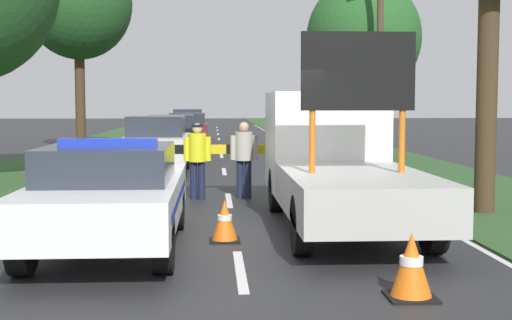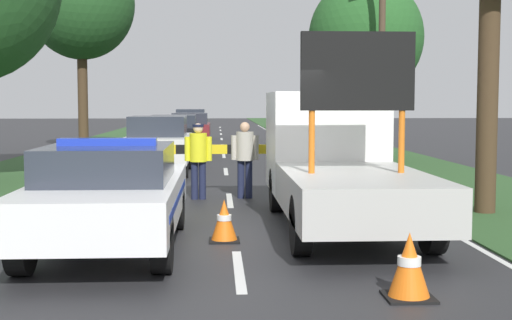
{
  "view_description": "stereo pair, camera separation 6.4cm",
  "coord_description": "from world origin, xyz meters",
  "px_view_note": "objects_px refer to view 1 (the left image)",
  "views": [
    {
      "loc": [
        -0.32,
        -10.79,
        2.04
      ],
      "look_at": [
        0.38,
        0.82,
        1.1
      ],
      "focal_mm": 50.0,
      "sensor_mm": 36.0,
      "label": 1
    },
    {
      "loc": [
        -0.26,
        -10.79,
        2.04
      ],
      "look_at": [
        0.38,
        0.82,
        1.1
      ],
      "focal_mm": 50.0,
      "sensor_mm": 36.0,
      "label": 2
    }
  ],
  "objects_px": {
    "queued_car_wagon_maroon": "(188,129)",
    "roadside_tree_far_left": "(364,38)",
    "traffic_cone_near_police": "(105,182)",
    "pedestrian_civilian": "(244,154)",
    "police_car": "(110,193)",
    "roadside_tree_mid_left": "(78,4)",
    "utility_pole": "(380,52)",
    "queued_car_van_white": "(157,144)",
    "police_officer": "(197,154)",
    "queued_car_sedan_black": "(172,134)",
    "queued_car_suv_grey": "(188,123)",
    "traffic_cone_centre_front": "(411,266)",
    "traffic_cone_near_truck": "(129,180)",
    "traffic_cone_behind_barrier": "(225,221)",
    "roadside_tree_mid_right": "(345,55)",
    "work_truck": "(334,158)",
    "road_barrier": "(226,153)"
  },
  "relations": [
    {
      "from": "queued_car_wagon_maroon",
      "to": "roadside_tree_far_left",
      "type": "xyz_separation_m",
      "value": [
        6.26,
        -9.38,
        3.4
      ]
    },
    {
      "from": "traffic_cone_near_police",
      "to": "pedestrian_civilian",
      "type": "bearing_deg",
      "value": -11.32
    },
    {
      "from": "police_car",
      "to": "pedestrian_civilian",
      "type": "bearing_deg",
      "value": 65.79
    },
    {
      "from": "pedestrian_civilian",
      "to": "roadside_tree_mid_left",
      "type": "xyz_separation_m",
      "value": [
        -6.17,
        15.05,
        5.13
      ]
    },
    {
      "from": "police_car",
      "to": "utility_pole",
      "type": "bearing_deg",
      "value": 58.22
    },
    {
      "from": "pedestrian_civilian",
      "to": "roadside_tree_mid_left",
      "type": "height_order",
      "value": "roadside_tree_mid_left"
    },
    {
      "from": "queued_car_van_white",
      "to": "police_officer",
      "type": "bearing_deg",
      "value": 103.06
    },
    {
      "from": "queued_car_sedan_black",
      "to": "queued_car_suv_grey",
      "type": "height_order",
      "value": "queued_car_suv_grey"
    },
    {
      "from": "police_car",
      "to": "traffic_cone_near_police",
      "type": "bearing_deg",
      "value": 96.91
    },
    {
      "from": "police_car",
      "to": "traffic_cone_centre_front",
      "type": "xyz_separation_m",
      "value": [
        3.48,
        -2.71,
        -0.44
      ]
    },
    {
      "from": "traffic_cone_near_truck",
      "to": "traffic_cone_behind_barrier",
      "type": "relative_size",
      "value": 0.86
    },
    {
      "from": "queued_car_van_white",
      "to": "roadside_tree_mid_right",
      "type": "distance_m",
      "value": 17.21
    },
    {
      "from": "traffic_cone_near_police",
      "to": "traffic_cone_behind_barrier",
      "type": "distance_m",
      "value": 5.89
    },
    {
      "from": "police_car",
      "to": "police_officer",
      "type": "height_order",
      "value": "police_officer"
    },
    {
      "from": "police_officer",
      "to": "queued_car_van_white",
      "type": "bearing_deg",
      "value": -78.95
    },
    {
      "from": "pedestrian_civilian",
      "to": "roadside_tree_far_left",
      "type": "height_order",
      "value": "roadside_tree_far_left"
    },
    {
      "from": "work_truck",
      "to": "utility_pole",
      "type": "distance_m",
      "value": 10.01
    },
    {
      "from": "traffic_cone_near_truck",
      "to": "roadside_tree_mid_left",
      "type": "xyz_separation_m",
      "value": [
        -3.58,
        13.67,
        5.82
      ]
    },
    {
      "from": "work_truck",
      "to": "roadside_tree_far_left",
      "type": "xyz_separation_m",
      "value": [
        3.01,
        11.91,
        3.1
      ]
    },
    {
      "from": "road_barrier",
      "to": "pedestrian_civilian",
      "type": "bearing_deg",
      "value": -67.7
    },
    {
      "from": "pedestrian_civilian",
      "to": "traffic_cone_centre_front",
      "type": "height_order",
      "value": "pedestrian_civilian"
    },
    {
      "from": "traffic_cone_centre_front",
      "to": "queued_car_van_white",
      "type": "height_order",
      "value": "queued_car_van_white"
    },
    {
      "from": "police_officer",
      "to": "roadside_tree_mid_right",
      "type": "bearing_deg",
      "value": -110.83
    },
    {
      "from": "road_barrier",
      "to": "queued_car_sedan_black",
      "type": "relative_size",
      "value": 0.86
    },
    {
      "from": "traffic_cone_near_police",
      "to": "traffic_cone_near_truck",
      "type": "bearing_deg",
      "value": 60.93
    },
    {
      "from": "traffic_cone_near_police",
      "to": "traffic_cone_near_truck",
      "type": "distance_m",
      "value": 0.88
    },
    {
      "from": "queued_car_sedan_black",
      "to": "police_officer",
      "type": "bearing_deg",
      "value": 95.65
    },
    {
      "from": "queued_car_sedan_black",
      "to": "roadside_tree_far_left",
      "type": "distance_m",
      "value": 8.26
    },
    {
      "from": "pedestrian_civilian",
      "to": "queued_car_sedan_black",
      "type": "relative_size",
      "value": 0.41
    },
    {
      "from": "police_car",
      "to": "work_truck",
      "type": "relative_size",
      "value": 0.8
    },
    {
      "from": "queued_car_sedan_black",
      "to": "roadside_tree_mid_left",
      "type": "distance_m",
      "value": 7.09
    },
    {
      "from": "work_truck",
      "to": "roadside_tree_far_left",
      "type": "height_order",
      "value": "roadside_tree_far_left"
    },
    {
      "from": "police_officer",
      "to": "pedestrian_civilian",
      "type": "xyz_separation_m",
      "value": [
        0.99,
        0.11,
        0.0
      ]
    },
    {
      "from": "police_officer",
      "to": "utility_pole",
      "type": "distance_m",
      "value": 8.67
    },
    {
      "from": "queued_car_suv_grey",
      "to": "roadside_tree_mid_left",
      "type": "bearing_deg",
      "value": 66.7
    },
    {
      "from": "traffic_cone_behind_barrier",
      "to": "roadside_tree_mid_left",
      "type": "xyz_separation_m",
      "value": [
        -5.68,
        19.76,
        5.78
      ]
    },
    {
      "from": "queued_car_van_white",
      "to": "queued_car_suv_grey",
      "type": "height_order",
      "value": "queued_car_suv_grey"
    },
    {
      "from": "utility_pole",
      "to": "pedestrian_civilian",
      "type": "bearing_deg",
      "value": -125.06
    },
    {
      "from": "queued_car_sedan_black",
      "to": "traffic_cone_near_police",
      "type": "bearing_deg",
      "value": 86.16
    },
    {
      "from": "traffic_cone_near_truck",
      "to": "utility_pole",
      "type": "distance_m",
      "value": 9.07
    },
    {
      "from": "traffic_cone_near_truck",
      "to": "roadside_tree_mid_right",
      "type": "height_order",
      "value": "roadside_tree_mid_right"
    },
    {
      "from": "police_officer",
      "to": "traffic_cone_behind_barrier",
      "type": "xyz_separation_m",
      "value": [
        0.49,
        -4.61,
        -0.65
      ]
    },
    {
      "from": "road_barrier",
      "to": "police_officer",
      "type": "distance_m",
      "value": 1.07
    },
    {
      "from": "traffic_cone_near_police",
      "to": "traffic_cone_centre_front",
      "type": "relative_size",
      "value": 0.84
    },
    {
      "from": "police_car",
      "to": "roadside_tree_far_left",
      "type": "distance_m",
      "value": 15.84
    },
    {
      "from": "traffic_cone_behind_barrier",
      "to": "work_truck",
      "type": "bearing_deg",
      "value": 41.2
    },
    {
      "from": "police_officer",
      "to": "queued_car_sedan_black",
      "type": "height_order",
      "value": "police_officer"
    },
    {
      "from": "roadside_tree_mid_right",
      "to": "traffic_cone_near_police",
      "type": "bearing_deg",
      "value": -114.57
    },
    {
      "from": "traffic_cone_behind_barrier",
      "to": "utility_pole",
      "type": "height_order",
      "value": "utility_pole"
    },
    {
      "from": "queued_car_suv_grey",
      "to": "police_car",
      "type": "bearing_deg",
      "value": 89.9
    }
  ]
}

